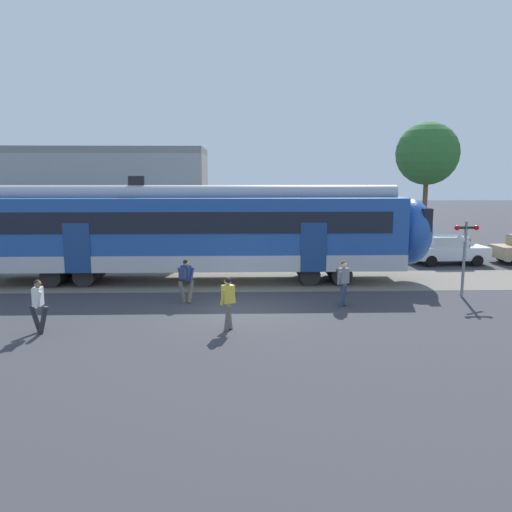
% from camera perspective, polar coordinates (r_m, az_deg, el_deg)
% --- Properties ---
extents(ground_plane, '(160.00, 160.00, 0.00)m').
position_cam_1_polar(ground_plane, '(17.81, -1.64, -6.27)').
color(ground_plane, '#38383D').
extents(pedestrian_white, '(0.65, 0.53, 1.67)m').
position_cam_1_polar(pedestrian_white, '(16.47, -23.63, -4.87)').
color(pedestrian_white, '#28282D').
rests_on(pedestrian_white, ground).
extents(pedestrian_navy, '(0.67, 0.55, 1.67)m').
position_cam_1_polar(pedestrian_navy, '(18.83, -8.04, -2.41)').
color(pedestrian_navy, '#6B6051').
rests_on(pedestrian_navy, ground).
extents(pedestrian_yellow, '(0.51, 0.71, 1.67)m').
position_cam_1_polar(pedestrian_yellow, '(15.43, -3.21, -5.01)').
color(pedestrian_yellow, '#6B6051').
rests_on(pedestrian_yellow, ground).
extents(pedestrian_grey, '(0.52, 0.71, 1.67)m').
position_cam_1_polar(pedestrian_grey, '(18.49, 9.91, -2.67)').
color(pedestrian_grey, navy).
rests_on(pedestrian_grey, ground).
extents(parked_car_white, '(4.04, 1.84, 1.54)m').
position_cam_1_polar(parked_car_white, '(28.87, 21.08, 0.66)').
color(parked_car_white, silver).
rests_on(parked_car_white, ground).
extents(crossing_signal, '(0.96, 0.22, 3.00)m').
position_cam_1_polar(crossing_signal, '(21.09, 22.78, 1.01)').
color(crossing_signal, gray).
rests_on(crossing_signal, ground).
extents(background_building, '(15.93, 5.00, 9.20)m').
position_cam_1_polar(background_building, '(32.82, -19.90, 5.94)').
color(background_building, gray).
rests_on(background_building, ground).
extents(street_tree_right, '(4.19, 4.19, 8.31)m').
position_cam_1_polar(street_tree_right, '(36.10, 19.00, 10.97)').
color(street_tree_right, brown).
rests_on(street_tree_right, ground).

